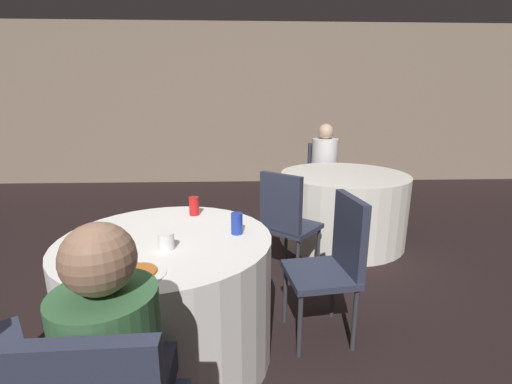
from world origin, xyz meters
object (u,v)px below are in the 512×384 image
(table_far, at_px, (342,207))
(person_green_jacket, at_px, (124,380))
(table_near, at_px, (170,297))
(soda_can_red, at_px, (194,206))
(soda_can_blue, at_px, (237,223))
(chair_far_north, at_px, (322,171))
(person_white_shirt, at_px, (325,169))
(pizza_plate_near, at_px, (138,273))
(chair_near_east, at_px, (335,256))
(chair_far_southwest, at_px, (286,217))

(table_far, height_order, person_green_jacket, person_green_jacket)
(table_near, xyz_separation_m, soda_can_red, (0.11, 0.39, 0.43))
(table_near, relative_size, soda_can_blue, 9.61)
(table_near, xyz_separation_m, chair_far_north, (1.52, 2.77, 0.18))
(person_white_shirt, distance_m, pizza_plate_near, 3.40)
(soda_can_blue, bearing_deg, chair_near_east, 8.08)
(pizza_plate_near, distance_m, soda_can_red, 0.82)
(pizza_plate_near, xyz_separation_m, soda_can_red, (0.14, 0.81, 0.05))
(chair_near_east, bearing_deg, soda_can_red, 66.03)
(table_near, xyz_separation_m, soda_can_blue, (0.39, 0.05, 0.43))
(table_far, relative_size, chair_far_southwest, 1.44)
(table_far, relative_size, pizza_plate_near, 5.39)
(person_white_shirt, relative_size, person_green_jacket, 1.04)
(pizza_plate_near, height_order, soda_can_red, soda_can_red)
(pizza_plate_near, relative_size, soda_can_blue, 2.01)
(table_near, height_order, chair_far_southwest, chair_far_southwest)
(person_green_jacket, bearing_deg, pizza_plate_near, 96.39)
(table_far, bearing_deg, table_near, -131.45)
(chair_far_southwest, xyz_separation_m, person_green_jacket, (-0.76, -1.71, 0.03))
(chair_near_east, relative_size, soda_can_blue, 7.57)
(table_near, bearing_deg, person_green_jacket, -88.12)
(person_green_jacket, height_order, soda_can_blue, person_green_jacket)
(pizza_plate_near, relative_size, soda_can_red, 2.01)
(chair_near_east, height_order, pizza_plate_near, chair_near_east)
(pizza_plate_near, bearing_deg, table_near, 85.50)
(table_far, distance_m, soda_can_red, 1.95)
(chair_far_north, height_order, soda_can_blue, chair_far_north)
(person_green_jacket, bearing_deg, chair_far_southwest, 64.26)
(person_white_shirt, relative_size, soda_can_red, 9.79)
(person_white_shirt, height_order, soda_can_blue, person_white_shirt)
(table_far, relative_size, person_white_shirt, 1.11)
(chair_far_southwest, bearing_deg, table_near, -90.40)
(chair_far_southwest, relative_size, soda_can_blue, 7.57)
(chair_near_east, relative_size, chair_far_southwest, 1.00)
(soda_can_red, relative_size, soda_can_blue, 1.00)
(table_near, distance_m, table_far, 2.26)
(chair_far_north, xyz_separation_m, soda_can_red, (-1.41, -2.38, 0.25))
(chair_far_north, xyz_separation_m, pizza_plate_near, (-1.55, -3.19, 0.20))
(chair_far_north, relative_size, person_white_shirt, 0.77)
(table_far, height_order, chair_near_east, chair_near_east)
(pizza_plate_near, height_order, soda_can_blue, soda_can_blue)
(table_near, xyz_separation_m, person_green_jacket, (0.03, -0.83, 0.20))
(chair_near_east, relative_size, soda_can_red, 7.57)
(chair_far_southwest, height_order, person_white_shirt, person_white_shirt)
(pizza_plate_near, bearing_deg, chair_far_southwest, 57.83)
(soda_can_blue, bearing_deg, chair_far_southwest, 64.89)
(chair_far_north, relative_size, person_green_jacket, 0.80)
(person_white_shirt, xyz_separation_m, soda_can_blue, (-1.12, -2.56, 0.19))
(chair_far_north, bearing_deg, table_near, 62.60)
(table_far, distance_m, chair_near_east, 1.65)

